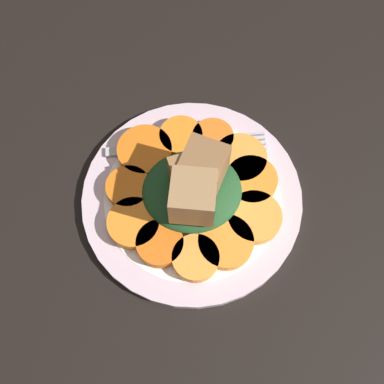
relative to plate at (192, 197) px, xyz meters
The scene contains 15 objects.
table_slab 1.52cm from the plate, ahead, with size 120.00×120.00×2.00cm, color black.
plate is the anchor object (origin of this frame).
carrot_slice_0 7.12cm from the plate, 145.07° to the right, with size 6.17×6.17×1.35cm, color orange.
carrot_slice_1 7.56cm from the plate, 112.07° to the right, with size 4.88×4.88×1.35cm, color orange.
carrot_slice_2 7.49cm from the plate, 82.74° to the right, with size 5.08×5.08×1.35cm, color orange.
carrot_slice_3 7.78cm from the plate, 47.05° to the right, with size 6.40×6.40×1.35cm, color orange.
carrot_slice_4 7.31cm from the plate, ahead, with size 5.04×5.04×1.35cm, color orange.
carrot_slice_5 7.42cm from the plate, 26.39° to the left, with size 5.74×5.74×1.35cm, color orange.
carrot_slice_6 6.94cm from the plate, 56.82° to the left, with size 5.13×5.13×1.35cm, color orange.
carrot_slice_7 7.63cm from the plate, 87.63° to the left, with size 5.06×5.06×1.35cm, color #F99438.
carrot_slice_8 6.89cm from the plate, 119.39° to the left, with size 6.01×6.01×1.35cm, color orange.
carrot_slice_9 7.54cm from the plate, 154.15° to the left, with size 5.98×5.98×1.35cm, color orange.
carrot_slice_10 7.00cm from the plate, behind, with size 5.90×5.90×1.35cm, color orange.
center_pile 3.56cm from the plate, 139.95° to the left, with size 11.11×10.00×7.26cm.
fork 6.29cm from the plate, 91.03° to the right, with size 19.01×2.52×0.40cm.
Camera 1 is at (1.07, 21.22, 53.26)cm, focal length 45.00 mm.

